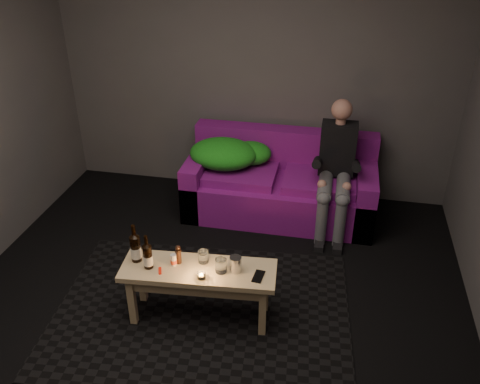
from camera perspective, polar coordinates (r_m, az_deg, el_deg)
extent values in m
plane|color=black|center=(3.87, -4.56, -15.45)|extent=(4.50, 4.50, 0.00)
plane|color=#4F4C4F|center=(5.13, 1.75, 13.42)|extent=(4.00, 0.00, 4.00)
cube|color=black|center=(4.03, -4.24, -13.17)|extent=(2.37, 1.81, 0.01)
cube|color=#811181|center=(5.09, 4.46, -0.44)|extent=(1.83, 0.82, 0.38)
cube|color=#811181|center=(5.18, 5.09, 5.02)|extent=(1.83, 0.20, 0.40)
cube|color=#811181|center=(5.19, -4.54, 1.35)|extent=(0.18, 0.82, 0.57)
cube|color=#811181|center=(5.03, 13.82, -0.47)|extent=(0.18, 0.82, 0.57)
cube|color=#811181|center=(4.99, 0.12, 2.01)|extent=(0.69, 0.55, 0.09)
cube|color=#811181|center=(4.91, 8.93, 1.16)|extent=(0.69, 0.55, 0.09)
ellipsoid|color=#1C7916|center=(4.98, -1.89, 4.31)|extent=(0.66, 0.51, 0.27)
ellipsoid|color=#1C7916|center=(5.06, 1.27, 4.40)|extent=(0.40, 0.33, 0.22)
ellipsoid|color=#1C7916|center=(5.15, -3.79, 4.37)|extent=(0.29, 0.24, 0.15)
cube|color=black|center=(4.85, 10.93, 4.82)|extent=(0.33, 0.20, 0.50)
sphere|color=tan|center=(4.71, 11.38, 9.06)|extent=(0.19, 0.19, 0.19)
cylinder|color=#575863|center=(4.71, 9.52, 0.68)|extent=(0.13, 0.46, 0.13)
cylinder|color=#575863|center=(4.71, 11.51, 0.48)|extent=(0.13, 0.46, 0.13)
cylinder|color=#575863|center=(4.65, 9.12, -3.32)|extent=(0.10, 0.10, 0.47)
cylinder|color=#575863|center=(4.65, 11.14, -3.52)|extent=(0.10, 0.10, 0.47)
cube|color=black|center=(4.72, 8.88, -5.77)|extent=(0.08, 0.20, 0.05)
cube|color=black|center=(4.72, 10.88, -5.96)|extent=(0.08, 0.20, 0.05)
cube|color=tan|center=(3.71, -4.69, -8.79)|extent=(1.15, 0.45, 0.04)
cube|color=tan|center=(3.75, -4.65, -9.64)|extent=(1.00, 0.36, 0.10)
cube|color=tan|center=(3.87, -12.03, -11.93)|extent=(0.05, 0.05, 0.42)
cube|color=tan|center=(4.05, -10.96, -9.58)|extent=(0.05, 0.05, 0.42)
cube|color=tan|center=(3.71, 2.54, -13.32)|extent=(0.05, 0.05, 0.42)
cube|color=tan|center=(3.90, 2.84, -10.79)|extent=(0.05, 0.05, 0.42)
cylinder|color=black|center=(3.78, -11.64, -6.26)|extent=(0.07, 0.07, 0.21)
cylinder|color=white|center=(3.79, -11.59, -6.64)|extent=(0.08, 0.08, 0.09)
cone|color=black|center=(3.71, -11.82, -4.76)|extent=(0.07, 0.07, 0.03)
cylinder|color=black|center=(3.69, -11.88, -4.34)|extent=(0.03, 0.03, 0.10)
cylinder|color=black|center=(3.70, -10.31, -7.18)|extent=(0.07, 0.07, 0.18)
cylinder|color=white|center=(3.71, -10.27, -7.52)|extent=(0.07, 0.07, 0.08)
cone|color=black|center=(3.64, -10.46, -5.83)|extent=(0.07, 0.07, 0.03)
cylinder|color=black|center=(3.62, -10.50, -5.46)|extent=(0.03, 0.03, 0.09)
cylinder|color=silver|center=(3.72, -7.47, -7.57)|extent=(0.05, 0.05, 0.09)
cylinder|color=black|center=(3.73, -6.93, -7.19)|extent=(0.04, 0.04, 0.11)
cylinder|color=white|center=(3.73, -4.14, -7.25)|extent=(0.10, 0.10, 0.09)
cylinder|color=white|center=(3.59, -4.36, -9.37)|extent=(0.06, 0.06, 0.04)
sphere|color=orange|center=(3.59, -4.37, -9.24)|extent=(0.02, 0.02, 0.02)
cylinder|color=white|center=(3.63, -2.14, -8.24)|extent=(0.11, 0.11, 0.11)
cylinder|color=#B8B9BF|center=(3.63, -0.50, -8.10)|extent=(0.10, 0.10, 0.12)
cube|color=black|center=(3.61, 2.08, -9.45)|extent=(0.08, 0.14, 0.01)
cube|color=red|center=(3.70, -8.97, -8.73)|extent=(0.04, 0.08, 0.01)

